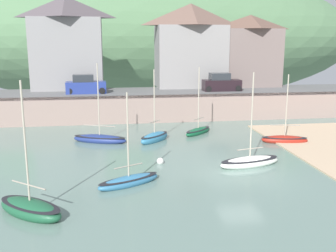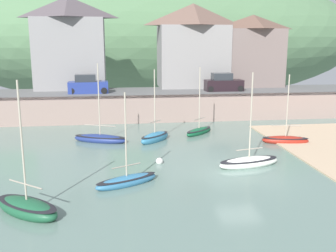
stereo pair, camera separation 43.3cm
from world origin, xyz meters
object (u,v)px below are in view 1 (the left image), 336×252
parked_car_by_wall (221,83)px  mooring_buoy (160,161)px  waterfront_building_right (249,50)px  rowboat_small_beached (198,131)px  fishing_boat_green (129,181)px  waterfront_building_centre (190,45)px  waterfront_building_left (67,43)px  parked_car_near_slipway (86,86)px  sailboat_tall_mast (154,137)px  motorboat_with_cabin (100,139)px  sailboat_far_left (30,208)px  sailboat_white_hull (285,139)px  sailboat_blue_trim (250,162)px

parked_car_by_wall → mooring_buoy: size_ratio=8.84×
waterfront_building_right → parked_car_by_wall: size_ratio=2.03×
rowboat_small_beached → parked_car_by_wall: 11.29m
parked_car_by_wall → fishing_boat_green: bearing=-118.6°
waterfront_building_centre → fishing_boat_green: bearing=-108.4°
waterfront_building_left → parked_car_near_slipway: waterfront_building_left is taller
rowboat_small_beached → sailboat_tall_mast: same height
motorboat_with_cabin → sailboat_tall_mast: bearing=16.8°
waterfront_building_left → sailboat_far_left: size_ratio=1.60×
motorboat_with_cabin → parked_car_by_wall: bearing=63.4°
motorboat_with_cabin → waterfront_building_right: bearing=64.0°
parked_car_near_slipway → mooring_buoy: (5.62, -17.71, -3.06)m
fishing_boat_green → mooring_buoy: (2.21, 3.66, -0.11)m
motorboat_with_cabin → parked_car_by_wall: size_ratio=1.53×
waterfront_building_left → rowboat_small_beached: bearing=-50.1°
sailboat_white_hull → sailboat_tall_mast: 10.18m
waterfront_building_left → waterfront_building_centre: size_ratio=1.06×
sailboat_far_left → waterfront_building_centre: bearing=105.2°
mooring_buoy → waterfront_building_right: bearing=58.4°
fishing_boat_green → mooring_buoy: fishing_boat_green is taller
sailboat_white_hull → parked_car_near_slipway: bearing=151.5°
waterfront_building_left → sailboat_white_hull: waterfront_building_left is taller
mooring_buoy → fishing_boat_green: bearing=-121.1°
waterfront_building_left → parked_car_by_wall: 17.83m
rowboat_small_beached → sailboat_tall_mast: (-3.99, -2.08, 0.06)m
waterfront_building_left → sailboat_blue_trim: size_ratio=1.67×
waterfront_building_right → sailboat_blue_trim: size_ratio=1.38×
sailboat_far_left → mooring_buoy: (6.84, 6.84, -0.17)m
waterfront_building_right → motorboat_with_cabin: size_ratio=1.33×
waterfront_building_left → motorboat_with_cabin: size_ratio=1.62×
sailboat_tall_mast → sailboat_blue_trim: (5.31, -7.07, -0.06)m
parked_car_near_slipway → mooring_buoy: parked_car_near_slipway is taller
sailboat_far_left → fishing_boat_green: bearing=74.2°
waterfront_building_left → sailboat_white_hull: 26.65m
waterfront_building_left → waterfront_building_right: bearing=0.0°
waterfront_building_centre → rowboat_small_beached: size_ratio=1.65×
parked_car_by_wall → sailboat_white_hull: bearing=-85.5°
rowboat_small_beached → waterfront_building_centre: bearing=36.9°
waterfront_building_centre → sailboat_tall_mast: 18.85m
fishing_boat_green → parked_car_near_slipway: 21.84m
sailboat_far_left → mooring_buoy: bearing=84.7°
waterfront_building_centre → parked_car_by_wall: 6.59m
sailboat_far_left → sailboat_white_hull: bearing=71.9°
sailboat_far_left → sailboat_tall_mast: bearing=100.3°
waterfront_building_right → sailboat_tall_mast: 22.10m
rowboat_small_beached → sailboat_white_hull: bearing=-77.8°
sailboat_white_hull → mooring_buoy: (-10.28, -3.94, -0.12)m
waterfront_building_left → motorboat_with_cabin: 18.00m
rowboat_small_beached → parked_car_by_wall: rowboat_small_beached is taller
motorboat_with_cabin → sailboat_white_hull: bearing=12.9°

